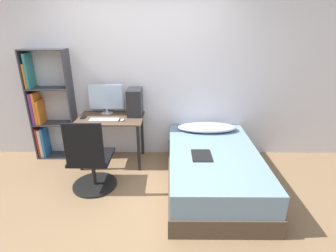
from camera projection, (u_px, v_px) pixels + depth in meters
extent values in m
plane|color=#846647|center=(136.00, 211.00, 3.02)|extent=(14.00, 14.00, 0.00)
cube|color=silver|center=(145.00, 78.00, 3.97)|extent=(8.00, 0.05, 2.50)
cube|color=brown|center=(110.00, 118.00, 3.85)|extent=(0.96, 0.62, 0.02)
cylinder|color=black|center=(79.00, 148.00, 3.75)|extent=(0.04, 0.04, 0.71)
cylinder|color=black|center=(139.00, 148.00, 3.74)|extent=(0.04, 0.04, 0.71)
cylinder|color=black|center=(89.00, 134.00, 4.23)|extent=(0.04, 0.04, 0.71)
cylinder|color=black|center=(142.00, 134.00, 4.23)|extent=(0.04, 0.04, 0.71)
cube|color=#38383D|center=(32.00, 106.00, 3.98)|extent=(0.02, 0.26, 1.69)
cube|color=#38383D|center=(72.00, 106.00, 3.98)|extent=(0.02, 0.26, 1.69)
cube|color=#38383D|center=(60.00, 155.00, 4.29)|extent=(0.60, 0.26, 0.02)
cube|color=#38383D|center=(55.00, 123.00, 4.08)|extent=(0.60, 0.26, 0.02)
cube|color=#38383D|center=(49.00, 88.00, 3.88)|extent=(0.60, 0.26, 0.02)
cube|color=#38383D|center=(42.00, 49.00, 3.67)|extent=(0.60, 0.26, 0.02)
cube|color=red|center=(40.00, 141.00, 4.20)|extent=(0.02, 0.22, 0.48)
cube|color=beige|center=(43.00, 142.00, 4.20)|extent=(0.04, 0.22, 0.46)
cube|color=#2870B7|center=(46.00, 141.00, 4.20)|extent=(0.03, 0.22, 0.48)
cube|color=#7A338E|center=(35.00, 108.00, 3.99)|extent=(0.04, 0.22, 0.48)
cube|color=orange|center=(38.00, 108.00, 3.99)|extent=(0.04, 0.22, 0.49)
cube|color=orange|center=(41.00, 112.00, 4.01)|extent=(0.04, 0.22, 0.37)
cube|color=orange|center=(28.00, 76.00, 3.81)|extent=(0.03, 0.22, 0.36)
cube|color=teal|center=(29.00, 71.00, 3.78)|extent=(0.03, 0.22, 0.50)
cylinder|color=black|center=(95.00, 185.00, 3.49)|extent=(0.58, 0.58, 0.03)
cylinder|color=black|center=(94.00, 171.00, 3.42)|extent=(0.05, 0.05, 0.38)
cube|color=black|center=(92.00, 157.00, 3.34)|extent=(0.50, 0.50, 0.04)
cube|color=black|center=(84.00, 145.00, 3.02)|extent=(0.45, 0.04, 0.53)
cube|color=#4C3D2D|center=(212.00, 178.00, 3.47)|extent=(1.16, 1.91, 0.23)
cube|color=#708EA8|center=(213.00, 161.00, 3.37)|extent=(1.13, 1.87, 0.28)
ellipsoid|color=#B2B7C6|center=(207.00, 127.00, 3.95)|extent=(0.88, 0.36, 0.11)
cube|color=black|center=(202.00, 156.00, 3.21)|extent=(0.24, 0.32, 0.01)
cylinder|color=#B7B7BC|center=(107.00, 113.00, 4.04)|extent=(0.18, 0.18, 0.01)
cylinder|color=#B7B7BC|center=(107.00, 110.00, 4.03)|extent=(0.04, 0.04, 0.06)
cube|color=#B7B7BC|center=(106.00, 97.00, 3.96)|extent=(0.53, 0.01, 0.39)
cube|color=#B2D1EF|center=(106.00, 97.00, 3.95)|extent=(0.50, 0.01, 0.37)
cube|color=silver|center=(104.00, 120.00, 3.73)|extent=(0.42, 0.13, 0.02)
cube|color=#232328|center=(135.00, 102.00, 3.89)|extent=(0.21, 0.32, 0.40)
ellipsoid|color=silver|center=(122.00, 120.00, 3.73)|extent=(0.06, 0.09, 0.02)
cube|color=black|center=(83.00, 117.00, 3.85)|extent=(0.07, 0.14, 0.01)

